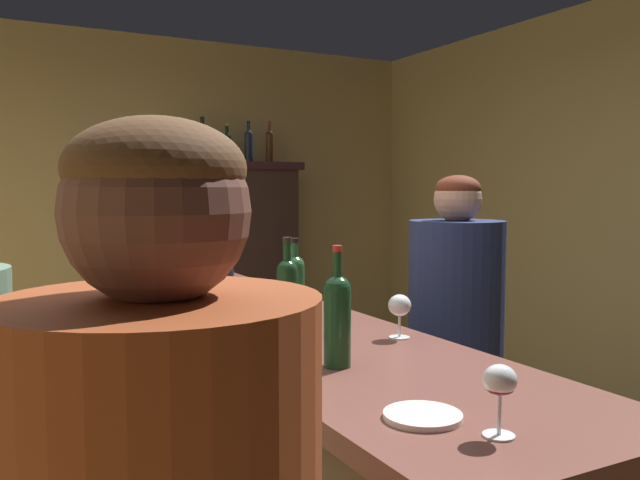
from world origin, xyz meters
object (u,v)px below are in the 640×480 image
at_px(wine_bottle_rose, 295,285).
at_px(wine_glass_mid, 500,385).
at_px(display_cabinet, 238,267).
at_px(display_bottle_center, 249,144).
at_px(bar_counter, 277,470).
at_px(wine_bottle_riesling, 337,316).
at_px(bartender, 455,358).
at_px(display_bottle_left, 202,141).
at_px(display_bottle_midleft, 227,146).
at_px(wine_bottle_pinot, 226,257).
at_px(wine_bottle_chardonnay, 287,294).
at_px(wine_glass_front, 400,307).
at_px(flower_arrangement, 152,242).
at_px(wine_glass_spare, 229,257).
at_px(wine_bottle_malbec, 211,276).
at_px(cheese_plate, 423,416).
at_px(wine_glass_rear, 149,264).
at_px(display_bottle_midright, 270,145).

relative_size(wine_bottle_rose, wine_glass_mid, 2.14).
bearing_deg(display_cabinet, display_bottle_center, 0.00).
xyz_separation_m(bar_counter, wine_bottle_rose, (0.04, -0.07, 0.66)).
relative_size(wine_bottle_riesling, wine_glass_mid, 2.31).
xyz_separation_m(wine_bottle_rose, bartender, (0.72, 0.03, -0.35)).
relative_size(display_bottle_left, display_bottle_midleft, 1.15).
bearing_deg(display_bottle_midleft, wine_bottle_pinot, -110.28).
xyz_separation_m(wine_bottle_chardonnay, wine_glass_front, (0.31, -0.15, -0.04)).
bearing_deg(wine_bottle_riesling, flower_arrangement, 91.19).
bearing_deg(display_bottle_left, wine_glass_mid, -100.44).
distance_m(display_cabinet, wine_glass_spare, 1.98).
xyz_separation_m(wine_bottle_chardonnay, wine_bottle_riesling, (-0.02, -0.34, -0.00)).
xyz_separation_m(wine_bottle_riesling, display_bottle_midleft, (0.97, 3.47, 0.66)).
bearing_deg(wine_glass_mid, wine_bottle_rose, 84.08).
distance_m(wine_bottle_malbec, wine_glass_spare, 0.97).
distance_m(wine_bottle_riesling, flower_arrangement, 1.78).
height_order(wine_bottle_chardonnay, cheese_plate, wine_bottle_chardonnay).
height_order(cheese_plate, display_bottle_midleft, display_bottle_midleft).
height_order(wine_bottle_pinot, wine_glass_rear, wine_bottle_pinot).
xyz_separation_m(display_bottle_center, display_bottle_midright, (0.18, -0.00, -0.00)).
bearing_deg(wine_bottle_rose, display_bottle_left, 77.91).
xyz_separation_m(display_bottle_midright, bartender, (-0.47, -2.89, -1.02)).
height_order(bar_counter, wine_glass_spare, wine_glass_spare).
height_order(wine_bottle_chardonnay, bartender, bartender).
height_order(wine_glass_mid, flower_arrangement, flower_arrangement).
distance_m(wine_bottle_malbec, bartender, 1.03).
relative_size(wine_glass_rear, display_bottle_center, 0.44).
bearing_deg(display_cabinet, wine_glass_spare, -112.11).
bearing_deg(display_cabinet, wine_glass_rear, -121.10).
height_order(display_cabinet, wine_glass_spare, display_cabinet).
bearing_deg(wine_glass_front, wine_bottle_riesling, -149.61).
bearing_deg(wine_glass_rear, wine_glass_spare, 14.21).
distance_m(wine_glass_rear, display_bottle_midleft, 2.31).
distance_m(wine_glass_rear, bartender, 1.41).
distance_m(wine_bottle_chardonnay, wine_bottle_malbec, 0.44).
height_order(wine_bottle_rose, display_bottle_midleft, display_bottle_midleft).
xyz_separation_m(cheese_plate, display_bottle_left, (0.81, 3.88, 0.81)).
bearing_deg(wine_bottle_chardonnay, display_bottle_left, 76.53).
relative_size(bar_counter, wine_glass_front, 20.11).
height_order(wine_bottle_rose, bartender, bartender).
relative_size(wine_bottle_pinot, wine_bottle_rose, 1.03).
distance_m(display_cabinet, wine_bottle_riesling, 3.64).
bearing_deg(wine_bottle_riesling, display_cabinet, 73.16).
height_order(wine_bottle_rose, cheese_plate, wine_bottle_rose).
bearing_deg(cheese_plate, wine_bottle_malbec, 91.97).
distance_m(cheese_plate, display_bottle_midleft, 4.08).
relative_size(wine_bottle_pinot, display_bottle_center, 0.90).
bearing_deg(wine_bottle_chardonnay, wine_bottle_pinot, 79.05).
bearing_deg(wine_glass_front, display_bottle_left, 82.28).
distance_m(wine_bottle_rose, display_bottle_left, 3.07).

